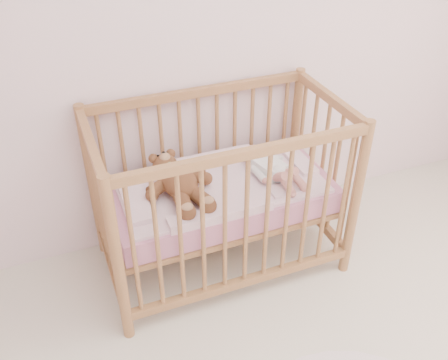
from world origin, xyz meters
name	(u,v)px	position (x,y,z in m)	size (l,w,h in m)	color
wall_back	(228,16)	(0.00, 2.00, 1.35)	(4.00, 0.02, 2.70)	silver
crib	(221,193)	(-0.20, 1.60, 0.50)	(1.36, 0.76, 1.00)	#B2794B
mattress	(221,195)	(-0.20, 1.60, 0.49)	(1.22, 0.62, 0.13)	pink
blanket	(221,184)	(-0.20, 1.60, 0.56)	(1.10, 0.58, 0.06)	#EDA3BB
baby	(269,164)	(0.08, 1.58, 0.64)	(0.24, 0.50, 0.12)	white
teddy_bear	(179,183)	(-0.44, 1.58, 0.65)	(0.39, 0.56, 0.16)	brown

